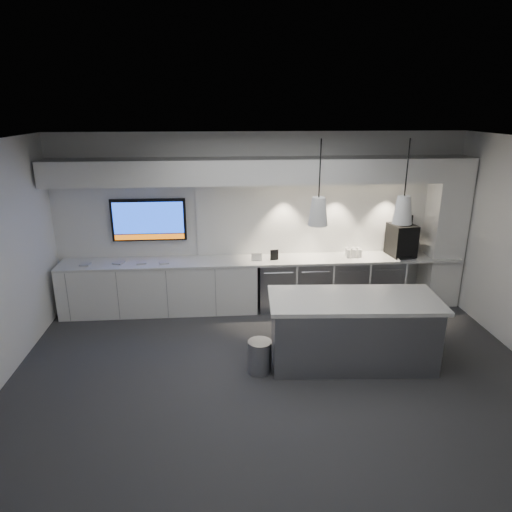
{
  "coord_description": "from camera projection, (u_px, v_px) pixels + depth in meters",
  "views": [
    {
      "loc": [
        -0.68,
        -5.19,
        3.39
      ],
      "look_at": [
        -0.18,
        1.1,
        1.31
      ],
      "focal_mm": 32.0,
      "sensor_mm": 36.0,
      "label": 1
    }
  ],
  "objects": [
    {
      "name": "tray_c",
      "position": [
        141.0,
        263.0,
        7.59
      ],
      "size": [
        0.19,
        0.19,
        0.02
      ],
      "primitive_type": "cube",
      "rotation": [
        0.0,
        0.0,
        0.2
      ],
      "color": "#A7A7A7",
      "rests_on": "back_counter"
    },
    {
      "name": "tray_b",
      "position": [
        119.0,
        263.0,
        7.58
      ],
      "size": [
        0.2,
        0.2,
        0.02
      ],
      "primitive_type": "cube",
      "rotation": [
        0.0,
        0.0,
        -0.31
      ],
      "color": "#A7A7A7",
      "rests_on": "back_counter"
    },
    {
      "name": "left_base_cabinets",
      "position": [
        160.0,
        288.0,
        7.82
      ],
      "size": [
        3.3,
        0.63,
        0.86
      ],
      "primitive_type": "cube",
      "color": "white",
      "rests_on": "floor"
    },
    {
      "name": "wall_back",
      "position": [
        260.0,
        220.0,
        7.92
      ],
      "size": [
        7.0,
        0.0,
        7.0
      ],
      "primitive_type": "plane",
      "rotation": [
        1.57,
        0.0,
        0.0
      ],
      "color": "white",
      "rests_on": "floor"
    },
    {
      "name": "wall_front",
      "position": [
        323.0,
        390.0,
        3.19
      ],
      "size": [
        7.0,
        0.0,
        7.0
      ],
      "primitive_type": "plane",
      "rotation": [
        -1.57,
        0.0,
        0.0
      ],
      "color": "white",
      "rests_on": "floor"
    },
    {
      "name": "backsplash",
      "position": [
        328.0,
        217.0,
        7.98
      ],
      "size": [
        4.6,
        0.03,
        1.3
      ],
      "primitive_type": "cube",
      "color": "white",
      "rests_on": "wall_back"
    },
    {
      "name": "fridge_unit_d",
      "position": [
        381.0,
        281.0,
        8.11
      ],
      "size": [
        0.6,
        0.61,
        0.85
      ],
      "primitive_type": "cube",
      "color": "#97999F",
      "rests_on": "floor"
    },
    {
      "name": "pendant_right",
      "position": [
        403.0,
        210.0,
        5.73
      ],
      "size": [
        0.25,
        0.25,
        1.05
      ],
      "color": "white",
      "rests_on": "ceiling"
    },
    {
      "name": "floor",
      "position": [
        276.0,
        376.0,
        6.02
      ],
      "size": [
        7.0,
        7.0,
        0.0
      ],
      "primitive_type": "plane",
      "color": "#313133",
      "rests_on": "ground"
    },
    {
      "name": "back_counter",
      "position": [
        262.0,
        260.0,
        7.81
      ],
      "size": [
        6.8,
        0.65,
        0.04
      ],
      "primitive_type": "cube",
      "color": "silver",
      "rests_on": "left_base_cabinets"
    },
    {
      "name": "soffit",
      "position": [
        262.0,
        171.0,
        7.36
      ],
      "size": [
        6.9,
        0.6,
        0.4
      ],
      "primitive_type": "cube",
      "color": "white",
      "rests_on": "wall_back"
    },
    {
      "name": "coffee_machine",
      "position": [
        402.0,
        239.0,
        7.92
      ],
      "size": [
        0.46,
        0.62,
        0.74
      ],
      "rotation": [
        0.0,
        0.0,
        0.13
      ],
      "color": "black",
      "rests_on": "back_counter"
    },
    {
      "name": "bin",
      "position": [
        260.0,
        356.0,
        6.06
      ],
      "size": [
        0.37,
        0.37,
        0.45
      ],
      "primitive_type": "cylinder",
      "rotation": [
        0.0,
        0.0,
        -0.16
      ],
      "color": "#97999F",
      "rests_on": "floor"
    },
    {
      "name": "sign_black",
      "position": [
        274.0,
        255.0,
        7.73
      ],
      "size": [
        0.14,
        0.05,
        0.18
      ],
      "primitive_type": "cube",
      "rotation": [
        0.0,
        0.0,
        0.19
      ],
      "color": "black",
      "rests_on": "back_counter"
    },
    {
      "name": "fridge_unit_a",
      "position": [
        276.0,
        284.0,
        7.97
      ],
      "size": [
        0.6,
        0.61,
        0.85
      ],
      "primitive_type": "cube",
      "color": "#97999F",
      "rests_on": "floor"
    },
    {
      "name": "wall_tv",
      "position": [
        149.0,
        220.0,
        7.71
      ],
      "size": [
        1.25,
        0.07,
        0.72
      ],
      "color": "black",
      "rests_on": "wall_back"
    },
    {
      "name": "tray_a",
      "position": [
        85.0,
        264.0,
        7.5
      ],
      "size": [
        0.18,
        0.18,
        0.02
      ],
      "primitive_type": "cube",
      "rotation": [
        0.0,
        0.0,
        -0.1
      ],
      "color": "#A7A7A7",
      "rests_on": "back_counter"
    },
    {
      "name": "fridge_unit_b",
      "position": [
        311.0,
        283.0,
        8.02
      ],
      "size": [
        0.6,
        0.61,
        0.85
      ],
      "primitive_type": "cube",
      "color": "#97999F",
      "rests_on": "floor"
    },
    {
      "name": "column",
      "position": [
        444.0,
        232.0,
        7.94
      ],
      "size": [
        0.55,
        0.55,
        2.6
      ],
      "primitive_type": "cube",
      "color": "white",
      "rests_on": "floor"
    },
    {
      "name": "island",
      "position": [
        352.0,
        330.0,
        6.21
      ],
      "size": [
        2.33,
        1.11,
        0.96
      ],
      "rotation": [
        0.0,
        0.0,
        -0.06
      ],
      "color": "#97999F",
      "rests_on": "floor"
    },
    {
      "name": "cup_cluster",
      "position": [
        353.0,
        253.0,
        7.9
      ],
      "size": [
        0.27,
        0.17,
        0.15
      ],
      "primitive_type": null,
      "color": "silver",
      "rests_on": "back_counter"
    },
    {
      "name": "tray_d",
      "position": [
        164.0,
        262.0,
        7.59
      ],
      "size": [
        0.19,
        0.19,
        0.02
      ],
      "primitive_type": "cube",
      "rotation": [
        0.0,
        0.0,
        0.23
      ],
      "color": "#A7A7A7",
      "rests_on": "back_counter"
    },
    {
      "name": "sign_white",
      "position": [
        257.0,
        257.0,
        7.69
      ],
      "size": [
        0.18,
        0.03,
        0.14
      ],
      "primitive_type": "cube",
      "rotation": [
        0.0,
        0.0,
        -0.08
      ],
      "color": "silver",
      "rests_on": "back_counter"
    },
    {
      "name": "ceiling",
      "position": [
        280.0,
        143.0,
        5.09
      ],
      "size": [
        7.0,
        7.0,
        0.0
      ],
      "primitive_type": "plane",
      "rotation": [
        3.14,
        0.0,
        0.0
      ],
      "color": "black",
      "rests_on": "wall_back"
    },
    {
      "name": "fridge_unit_c",
      "position": [
        347.0,
        282.0,
        8.06
      ],
      "size": [
        0.6,
        0.61,
        0.85
      ],
      "primitive_type": "cube",
      "color": "#97999F",
      "rests_on": "floor"
    },
    {
      "name": "pendant_left",
      "position": [
        318.0,
        211.0,
        5.64
      ],
      "size": [
        0.25,
        0.25,
        1.05
      ],
      "color": "white",
      "rests_on": "ceiling"
    }
  ]
}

